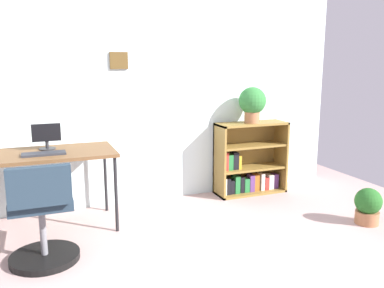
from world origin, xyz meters
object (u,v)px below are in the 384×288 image
potted_plant_floor (368,206)px  monitor (46,136)px  keyboard (44,154)px  office_chair (42,219)px  bookshelf_low (248,162)px  potted_plant_on_shelf (252,103)px  desk (47,158)px

potted_plant_floor → monitor: bearing=158.7°
keyboard → monitor: bearing=80.4°
monitor → office_chair: size_ratio=0.31×
keyboard → bookshelf_low: size_ratio=0.43×
keyboard → potted_plant_on_shelf: (2.21, 0.33, 0.33)m
bookshelf_low → potted_plant_floor: 1.39m
monitor → potted_plant_on_shelf: 2.19m
desk → keyboard: size_ratio=3.28×
office_chair → potted_plant_floor: bearing=-5.9°
office_chair → keyboard: bearing=84.6°
desk → potted_plant_floor: size_ratio=3.42×
potted_plant_on_shelf → potted_plant_floor: 1.59m
desk → keyboard: bearing=-102.5°
desk → office_chair: office_chair is taller
office_chair → bookshelf_low: 2.45m
bookshelf_low → monitor: bearing=-175.4°
bookshelf_low → potted_plant_floor: bookshelf_low is taller
monitor → keyboard: monitor is taller
desk → keyboard: keyboard is taller
potted_plant_on_shelf → desk: bearing=-174.0°
keyboard → potted_plant_on_shelf: potted_plant_on_shelf is taller
keyboard → potted_plant_floor: size_ratio=1.04×
keyboard → bookshelf_low: bookshelf_low is taller
desk → monitor: monitor is taller
bookshelf_low → potted_plant_on_shelf: bearing=-81.1°
desk → bookshelf_low: (2.18, 0.28, -0.31)m
office_chair → potted_plant_on_shelf: potted_plant_on_shelf is taller
desk → monitor: (0.01, 0.11, 0.17)m
potted_plant_on_shelf → potted_plant_floor: (0.57, -1.20, -0.87)m
monitor → keyboard: 0.24m
keyboard → office_chair: (-0.05, -0.57, -0.37)m
office_chair → bookshelf_low: size_ratio=0.97×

